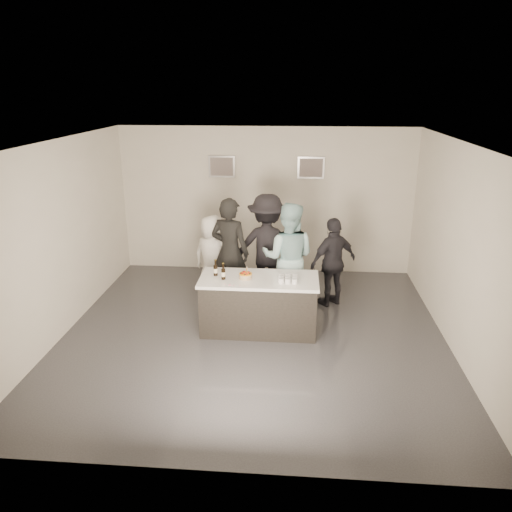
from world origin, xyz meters
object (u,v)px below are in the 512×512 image
(person_main_black, at_px, (230,252))
(person_main_blue, at_px, (288,257))
(bar_counter, at_px, (259,304))
(beer_bottle_a, at_px, (215,268))
(person_guest_back, at_px, (267,247))
(person_guest_right, at_px, (333,262))
(cake, at_px, (246,276))
(beer_bottle_b, at_px, (223,271))
(person_guest_left, at_px, (213,257))

(person_main_black, bearing_deg, person_main_blue, -168.52)
(bar_counter, relative_size, beer_bottle_a, 7.15)
(person_guest_back, bearing_deg, beer_bottle_a, 64.91)
(person_guest_right, bearing_deg, beer_bottle_a, -4.98)
(bar_counter, distance_m, person_guest_right, 1.70)
(bar_counter, height_order, cake, cake)
(beer_bottle_b, distance_m, person_main_blue, 1.37)
(person_guest_left, bearing_deg, person_guest_back, -154.02)
(beer_bottle_b, distance_m, person_main_black, 1.09)
(person_guest_left, xyz_separation_m, person_guest_right, (2.18, -0.17, 0.02))
(person_main_blue, bearing_deg, beer_bottle_a, 43.23)
(cake, height_order, beer_bottle_b, beer_bottle_b)
(cake, bearing_deg, person_main_blue, 54.00)
(person_guest_left, relative_size, person_guest_right, 0.97)
(beer_bottle_a, relative_size, person_guest_right, 0.16)
(beer_bottle_a, height_order, person_main_blue, person_main_blue)
(person_main_blue, distance_m, person_guest_left, 1.47)
(bar_counter, xyz_separation_m, person_guest_right, (1.23, 1.12, 0.35))
(person_main_black, xyz_separation_m, person_guest_right, (1.82, 0.13, -0.18))
(bar_counter, height_order, person_main_black, person_main_black)
(person_guest_right, xyz_separation_m, person_guest_back, (-1.18, 0.26, 0.17))
(cake, bearing_deg, beer_bottle_a, 170.10)
(cake, xyz_separation_m, person_main_black, (-0.38, 1.02, 0.04))
(cake, relative_size, beer_bottle_a, 0.78)
(beer_bottle_b, xyz_separation_m, person_guest_left, (-0.40, 1.38, -0.25))
(beer_bottle_a, bearing_deg, person_guest_back, 61.03)
(person_main_blue, height_order, person_guest_right, person_main_blue)
(person_guest_left, distance_m, person_guest_back, 1.02)
(person_main_black, relative_size, person_guest_back, 1.01)
(beer_bottle_a, xyz_separation_m, person_guest_left, (-0.26, 1.23, -0.25))
(person_guest_right, bearing_deg, person_guest_back, -46.59)
(bar_counter, bearing_deg, person_guest_right, 42.29)
(bar_counter, bearing_deg, person_main_black, 120.84)
(beer_bottle_a, xyz_separation_m, person_guest_back, (0.74, 1.33, -0.06))
(person_main_blue, distance_m, person_guest_right, 0.85)
(bar_counter, distance_m, person_main_black, 1.27)
(person_main_black, bearing_deg, person_guest_left, -20.06)
(cake, height_order, beer_bottle_a, beer_bottle_a)
(beer_bottle_b, height_order, person_main_blue, person_main_blue)
(person_main_black, xyz_separation_m, person_guest_back, (0.63, 0.39, -0.01))
(beer_bottle_b, relative_size, person_main_black, 0.13)
(person_guest_back, bearing_deg, cake, 83.76)
(person_main_black, xyz_separation_m, person_main_blue, (1.03, -0.14, -0.02))
(person_main_blue, bearing_deg, bar_counter, 70.67)
(beer_bottle_a, bearing_deg, person_main_blue, 35.43)
(cake, xyz_separation_m, person_guest_right, (1.44, 1.15, -0.13))
(person_main_blue, xyz_separation_m, person_guest_right, (0.79, 0.27, -0.16))
(person_main_black, relative_size, person_guest_right, 1.22)
(beer_bottle_a, relative_size, person_guest_back, 0.13)
(person_main_black, height_order, person_guest_left, person_main_black)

